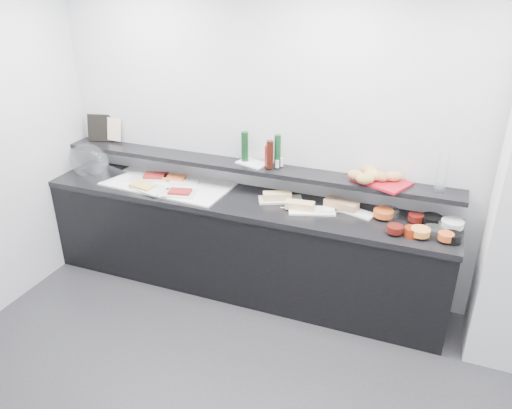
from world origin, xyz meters
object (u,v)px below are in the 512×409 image
(bread_tray, at_px, (381,181))
(carafe, at_px, (442,174))
(condiment_tray, at_px, (252,163))
(cloche_base, at_px, (103,173))
(framed_print, at_px, (100,128))
(sandwich_plate_mid, at_px, (312,211))

(bread_tray, height_order, carafe, carafe)
(condiment_tray, bearing_deg, cloche_base, -154.62)
(cloche_base, bearing_deg, condiment_tray, 24.68)
(framed_print, bearing_deg, cloche_base, -71.65)
(cloche_base, relative_size, framed_print, 1.57)
(sandwich_plate_mid, height_order, bread_tray, bread_tray)
(cloche_base, bearing_deg, bread_tray, 21.15)
(sandwich_plate_mid, xyz_separation_m, carafe, (0.94, 0.19, 0.39))
(condiment_tray, height_order, bread_tray, bread_tray)
(sandwich_plate_mid, bearing_deg, framed_print, 154.47)
(condiment_tray, height_order, carafe, carafe)
(sandwich_plate_mid, xyz_separation_m, framed_print, (-2.23, 0.27, 0.37))
(sandwich_plate_mid, bearing_deg, condiment_tray, 141.46)
(cloche_base, distance_m, bread_tray, 2.59)
(framed_print, relative_size, bread_tray, 0.63)
(condiment_tray, xyz_separation_m, bread_tray, (1.11, -0.01, 0.00))
(framed_print, bearing_deg, bread_tray, -16.02)
(cloche_base, distance_m, framed_print, 0.47)
(bread_tray, xyz_separation_m, carafe, (0.44, -0.02, 0.14))
(framed_print, height_order, bread_tray, framed_print)
(sandwich_plate_mid, bearing_deg, cloche_base, 160.79)
(condiment_tray, bearing_deg, framed_print, -164.17)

